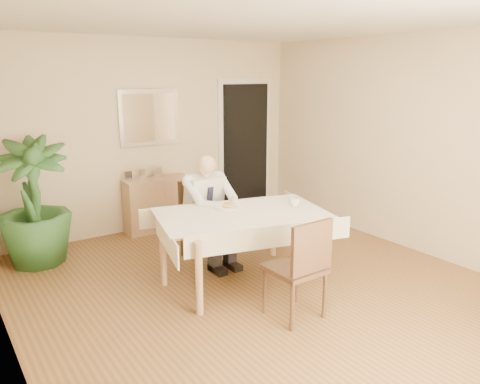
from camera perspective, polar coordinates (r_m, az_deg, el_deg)
room at (r=4.45m, az=2.56°, el=3.46°), size 5.00×5.02×2.60m
doorway at (r=7.36m, az=0.63°, el=5.42°), size 0.96×0.07×2.10m
mirror at (r=6.52m, az=-10.98°, el=8.89°), size 0.86×0.04×0.76m
dining_table at (r=4.80m, az=0.20°, el=-3.49°), size 1.96×1.43×0.75m
chair_far at (r=5.56m, az=-4.99°, el=-2.66°), size 0.48×0.48×0.92m
chair_near at (r=4.14m, az=7.56°, el=-8.68°), size 0.45×0.45×0.94m
seated_man at (r=5.27m, az=-3.48°, el=-1.62°), size 0.48×0.72×1.24m
plate at (r=4.94m, az=-1.66°, el=-1.86°), size 0.26×0.26×0.02m
food at (r=4.93m, az=-1.66°, el=-1.61°), size 0.14×0.14×0.06m
knife at (r=4.91m, az=-0.89°, el=-1.76°), size 0.01×0.13×0.01m
fork at (r=4.87m, az=-1.67°, el=-1.90°), size 0.01×0.13×0.01m
coffee_mug at (r=5.02m, az=6.64°, el=-1.24°), size 0.12×0.12×0.09m
sideboard at (r=6.60m, az=-9.97°, el=-1.46°), size 0.92×0.32×0.73m
photo_frame_left at (r=6.38m, az=-13.45°, el=1.85°), size 0.10×0.02×0.14m
photo_frame_center at (r=6.46m, az=-11.83°, el=2.10°), size 0.10×0.02×0.14m
photo_frame_right at (r=6.57m, az=-9.99°, el=2.39°), size 0.10×0.02×0.14m
potted_palm at (r=5.74m, az=-23.95°, el=-1.15°), size 1.01×1.01×1.46m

